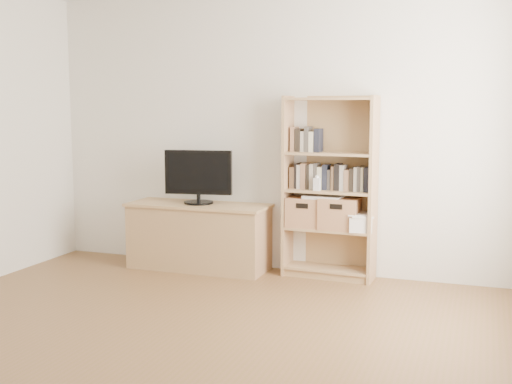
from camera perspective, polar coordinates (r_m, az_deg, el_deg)
The scene contains 12 objects.
floor at distance 4.01m, azimuth -9.94°, elevation -15.01°, with size 4.50×5.00×0.01m, color brown.
back_wall at distance 6.00m, azimuth 1.69°, elevation 5.35°, with size 4.50×0.02×2.60m, color white.
tv_stand at distance 6.14m, azimuth -5.08°, elevation -4.04°, with size 1.31×0.49×0.60m, color #A97B57.
bookshelf at distance 5.75m, azimuth 6.55°, elevation 0.37°, with size 0.82×0.29×1.63m, color #A97B57.
television at distance 6.05m, azimuth -5.15°, elevation 1.35°, with size 0.64×0.05×0.50m, color black.
books_row_mid at distance 5.76m, azimuth 6.62°, elevation 1.26°, with size 0.80×0.16×0.21m, color brown.
books_row_upper at distance 5.78m, azimuth 4.93°, elevation 4.49°, with size 0.35×0.13×0.18m, color brown.
baby_monitor at distance 5.68m, azimuth 5.43°, elevation 0.69°, with size 0.06×0.04×0.11m, color white.
basket_left at distance 5.84m, azimuth 4.46°, elevation -1.77°, with size 0.32×0.27×0.27m, color #9A6C45.
basket_right at distance 5.75m, azimuth 7.46°, elevation -1.89°, with size 0.34×0.28×0.28m, color #9A6C45.
laptop at distance 5.77m, azimuth 6.05°, elevation -0.43°, with size 0.34×0.24×0.03m, color white.
magazine_stack at distance 5.72m, azimuth 9.21°, elevation -2.73°, with size 0.19×0.28×0.13m, color silver.
Camera 1 is at (1.86, -3.20, 1.53)m, focal length 45.00 mm.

